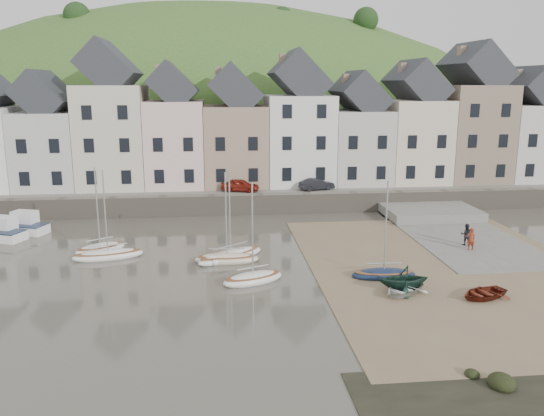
{
  "coord_description": "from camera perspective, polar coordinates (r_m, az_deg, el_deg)",
  "views": [
    {
      "loc": [
        -3.99,
        -32.36,
        11.8
      ],
      "look_at": [
        0.0,
        6.0,
        3.0
      ],
      "focal_mm": 36.52,
      "sensor_mm": 36.0,
      "label": 1
    }
  ],
  "objects": [
    {
      "name": "rowboat_white",
      "position": [
        32.45,
        13.36,
        -8.14
      ],
      "size": [
        3.58,
        3.4,
        0.6
      ],
      "primitive_type": "imported",
      "rotation": [
        0.0,
        0.0,
        -0.94
      ],
      "color": "silver",
      "rests_on": "beach"
    },
    {
      "name": "sailboat_0",
      "position": [
        39.61,
        -16.55,
        -4.63
      ],
      "size": [
        4.96,
        2.55,
        6.32
      ],
      "color": "white",
      "rests_on": "ground"
    },
    {
      "name": "quay_land",
      "position": [
        65.42,
        -2.36,
        3.12
      ],
      "size": [
        90.0,
        30.0,
        1.5
      ],
      "primitive_type": "cube",
      "color": "#365E25",
      "rests_on": "ground"
    },
    {
      "name": "quay_street",
      "position": [
        53.99,
        -1.59,
        1.9
      ],
      "size": [
        70.0,
        7.0,
        0.1
      ],
      "primitive_type": "cube",
      "color": "slate",
      "rests_on": "quay_land"
    },
    {
      "name": "seawall",
      "position": [
        50.7,
        -1.29,
        0.44
      ],
      "size": [
        70.0,
        1.2,
        1.8
      ],
      "primitive_type": "cube",
      "color": "slate",
      "rests_on": "ground"
    },
    {
      "name": "hillside",
      "position": [
        97.04,
        -6.27,
        -5.11
      ],
      "size": [
        134.4,
        84.0,
        84.0
      ],
      "color": "#365E25",
      "rests_on": "ground"
    },
    {
      "name": "rowboat_red",
      "position": [
        33.22,
        20.94,
        -8.18
      ],
      "size": [
        3.45,
        2.96,
        0.6
      ],
      "primitive_type": "imported",
      "rotation": [
        0.0,
        0.0,
        -1.21
      ],
      "color": "maroon",
      "rests_on": "beach"
    },
    {
      "name": "rowboat_green",
      "position": [
        32.77,
        13.39,
        -7.08
      ],
      "size": [
        2.98,
        2.59,
        1.53
      ],
      "primitive_type": "imported",
      "rotation": [
        0.0,
        0.0,
        -1.54
      ],
      "color": "#173428",
      "rests_on": "beach"
    },
    {
      "name": "ground",
      "position": [
        34.67,
        1.03,
        -7.04
      ],
      "size": [
        160.0,
        160.0,
        0.0
      ],
      "primitive_type": "plane",
      "color": "#4B463B",
      "rests_on": "ground"
    },
    {
      "name": "shore_rocks",
      "position": [
        24.16,
        26.05,
        -17.61
      ],
      "size": [
        14.0,
        6.0,
        0.7
      ],
      "color": "black",
      "rests_on": "ground"
    },
    {
      "name": "townhouse_terrace",
      "position": [
        56.82,
        -0.11,
        8.34
      ],
      "size": [
        61.05,
        8.0,
        13.93
      ],
      "color": "white",
      "rests_on": "quay_land"
    },
    {
      "name": "motorboat_2",
      "position": [
        48.82,
        -24.77,
        -1.64
      ],
      "size": [
        5.57,
        3.35,
        1.7
      ],
      "color": "white",
      "rests_on": "ground"
    },
    {
      "name": "person_dark",
      "position": [
        42.88,
        19.37,
        -2.59
      ],
      "size": [
        0.92,
        0.8,
        1.6
      ],
      "primitive_type": "imported",
      "rotation": [
        0.0,
        0.0,
        2.86
      ],
      "color": "black",
      "rests_on": "slipway"
    },
    {
      "name": "sailboat_5",
      "position": [
        34.96,
        11.44,
        -6.68
      ],
      "size": [
        4.05,
        1.68,
        6.32
      ],
      "color": "#14223E",
      "rests_on": "ground"
    },
    {
      "name": "sailboat_1",
      "position": [
        41.25,
        -17.29,
        -3.98
      ],
      "size": [
        3.84,
        3.2,
        6.32
      ],
      "color": "white",
      "rests_on": "ground"
    },
    {
      "name": "slipway",
      "position": [
        46.12,
        18.62,
        -2.58
      ],
      "size": [
        8.0,
        18.0,
        0.12
      ],
      "primitive_type": "cube",
      "color": "slate",
      "rests_on": "ground"
    },
    {
      "name": "sailboat_2",
      "position": [
        37.33,
        -4.68,
        -5.19
      ],
      "size": [
        4.36,
        1.65,
        6.32
      ],
      "color": "beige",
      "rests_on": "ground"
    },
    {
      "name": "sailboat_3",
      "position": [
        33.59,
        -1.98,
        -7.23
      ],
      "size": [
        4.17,
        2.88,
        6.32
      ],
      "color": "white",
      "rests_on": "ground"
    },
    {
      "name": "sailboat_4",
      "position": [
        37.95,
        -4.3,
        -4.88
      ],
      "size": [
        5.19,
        4.33,
        6.32
      ],
      "color": "white",
      "rests_on": "ground"
    },
    {
      "name": "car_left",
      "position": [
        52.79,
        -3.3,
        2.37
      ],
      "size": [
        3.84,
        2.31,
        1.22
      ],
      "primitive_type": "imported",
      "rotation": [
        0.0,
        0.0,
        1.31
      ],
      "color": "maroon",
      "rests_on": "quay_street"
    },
    {
      "name": "person_red",
      "position": [
        41.81,
        19.83,
        -3.01
      ],
      "size": [
        0.6,
        0.41,
        1.6
      ],
      "primitive_type": "imported",
      "rotation": [
        0.0,
        0.0,
        3.1
      ],
      "color": "maroon",
      "rests_on": "slipway"
    },
    {
      "name": "beach",
      "position": [
        37.55,
        18.04,
        -6.07
      ],
      "size": [
        18.0,
        26.0,
        0.06
      ],
      "primitive_type": "cube",
      "color": "#7C634B",
      "rests_on": "ground"
    },
    {
      "name": "car_right",
      "position": [
        53.64,
        4.65,
        2.46
      ],
      "size": [
        3.6,
        2.05,
        1.12
      ],
      "primitive_type": "imported",
      "rotation": [
        0.0,
        0.0,
        1.84
      ],
      "color": "black",
      "rests_on": "quay_street"
    }
  ]
}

